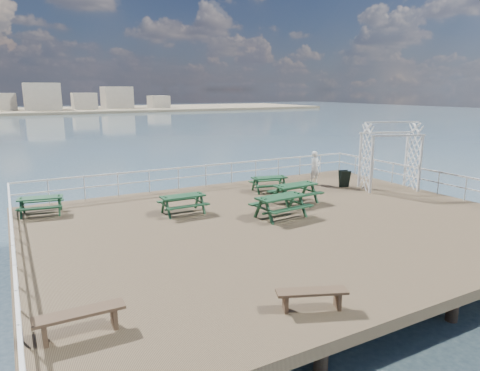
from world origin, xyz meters
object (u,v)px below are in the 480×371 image
flat_bench_near (312,295)px  person (315,168)px  picnic_table_a (41,202)px  picnic_table_c (295,189)px  picnic_table_d (183,200)px  flat_bench_far (80,317)px  picnic_table_e (281,202)px  picnic_table_b (269,181)px  trellis_arbor (390,160)px

flat_bench_near → person: person is taller
picnic_table_a → picnic_table_c: size_ratio=0.90×
picnic_table_d → flat_bench_far: size_ratio=0.98×
picnic_table_a → flat_bench_far: picnic_table_a is taller
picnic_table_c → picnic_table_e: bearing=-144.3°
picnic_table_a → picnic_table_d: size_ratio=1.06×
flat_bench_far → picnic_table_e: bearing=31.4°
picnic_table_e → picnic_table_b: bearing=58.0°
picnic_table_b → picnic_table_c: (-0.17, -2.37, 0.09)m
flat_bench_near → trellis_arbor: (10.71, 7.68, 1.13)m
picnic_table_d → person: (7.96, 1.77, 0.33)m
picnic_table_b → person: bearing=15.5°
picnic_table_c → flat_bench_far: bearing=-151.7°
picnic_table_b → picnic_table_d: picnic_table_d is taller
picnic_table_a → flat_bench_near: (4.69, -11.06, -0.17)m
person → picnic_table_b: bearing=177.8°
picnic_table_b → person: person is taller
picnic_table_e → flat_bench_far: size_ratio=1.20×
picnic_table_a → flat_bench_far: bearing=-80.3°
flat_bench_near → picnic_table_c: bearing=78.9°
picnic_table_b → flat_bench_far: (-9.97, -8.65, -0.14)m
picnic_table_e → trellis_arbor: (7.34, 1.46, 0.86)m
flat_bench_near → person: size_ratio=0.94×
trellis_arbor → person: trellis_arbor is taller
flat_bench_near → trellis_arbor: size_ratio=0.49×
person → picnic_table_c: bearing=-146.8°
picnic_table_a → picnic_table_c: (9.80, -3.37, 0.09)m
picnic_table_c → flat_bench_near: (-5.11, -7.70, -0.26)m
picnic_table_a → trellis_arbor: size_ratio=0.55×
trellis_arbor → person: (-2.48, 2.61, -0.61)m
picnic_table_c → trellis_arbor: bearing=-4.4°
picnic_table_e → flat_bench_far: (-8.06, -4.81, -0.23)m
picnic_table_d → picnic_table_a: bearing=153.0°
picnic_table_e → picnic_table_a: bearing=143.5°
picnic_table_a → picnic_table_b: size_ratio=0.98×
flat_bench_near → person: 13.19m
picnic_table_b → picnic_table_d: (-5.02, -1.54, 0.02)m
flat_bench_far → picnic_table_a: bearing=90.5°
picnic_table_d → person: person is taller
picnic_table_d → person: bearing=12.7°
picnic_table_b → flat_bench_far: bearing=-128.0°
picnic_table_b → flat_bench_near: picnic_table_b is taller
picnic_table_d → flat_bench_near: picnic_table_d is taller
picnic_table_b → picnic_table_c: size_ratio=0.92×
picnic_table_a → trellis_arbor: (15.40, -3.38, 0.97)m
trellis_arbor → picnic_table_d: bearing=-163.3°
picnic_table_b → flat_bench_near: (-5.28, -10.07, -0.17)m
trellis_arbor → person: bearing=154.8°
picnic_table_e → trellis_arbor: size_ratio=0.63×
picnic_table_c → picnic_table_d: bearing=166.0°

